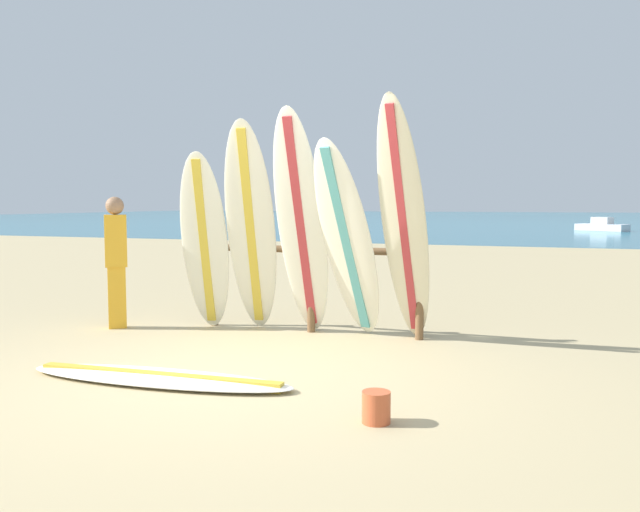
{
  "coord_description": "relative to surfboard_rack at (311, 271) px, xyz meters",
  "views": [
    {
      "loc": [
        2.61,
        -4.86,
        1.48
      ],
      "look_at": [
        0.02,
        2.41,
        0.85
      ],
      "focal_mm": 36.98,
      "sensor_mm": 36.0,
      "label": 1
    }
  ],
  "objects": [
    {
      "name": "ground_plane",
      "position": [
        -0.02,
        -2.11,
        -0.7
      ],
      "size": [
        120.0,
        120.0,
        0.0
      ],
      "primitive_type": "plane",
      "color": "tan"
    },
    {
      "name": "ocean_water",
      "position": [
        -0.02,
        55.89,
        -0.7
      ],
      "size": [
        120.0,
        80.0,
        0.01
      ],
      "primitive_type": "cube",
      "color": "teal",
      "rests_on": "ground"
    },
    {
      "name": "surfboard_rack",
      "position": [
        0.0,
        0.0,
        0.0
      ],
      "size": [
        2.59,
        0.09,
        1.09
      ],
      "color": "brown",
      "rests_on": "ground"
    },
    {
      "name": "surfboard_leaning_far_left",
      "position": [
        -1.18,
        -0.32,
        0.32
      ],
      "size": [
        0.64,
        0.66,
        2.05
      ],
      "color": "silver",
      "rests_on": "ground"
    },
    {
      "name": "surfboard_leaning_left",
      "position": [
        -0.61,
        -0.29,
        0.49
      ],
      "size": [
        0.71,
        0.95,
        2.37
      ],
      "color": "silver",
      "rests_on": "ground"
    },
    {
      "name": "surfboard_leaning_center_left",
      "position": [
        0.02,
        -0.35,
        0.53
      ],
      "size": [
        0.58,
        1.01,
        2.46
      ],
      "color": "white",
      "rests_on": "ground"
    },
    {
      "name": "surfboard_leaning_center",
      "position": [
        0.54,
        -0.35,
        0.36
      ],
      "size": [
        0.77,
        1.15,
        2.13
      ],
      "color": "white",
      "rests_on": "ground"
    },
    {
      "name": "surfboard_leaning_center_right",
      "position": [
        1.14,
        -0.35,
        0.57
      ],
      "size": [
        0.58,
        1.1,
        2.53
      ],
      "color": "beige",
      "rests_on": "ground"
    },
    {
      "name": "surfboard_lying_on_sand",
      "position": [
        -0.47,
        -2.39,
        -0.66
      ],
      "size": [
        2.41,
        0.66,
        0.08
      ],
      "color": "white",
      "rests_on": "ground"
    },
    {
      "name": "beachgoer_standing",
      "position": [
        -2.24,
        -0.54,
        0.15
      ],
      "size": [
        0.29,
        0.28,
        1.54
      ],
      "color": "gold",
      "rests_on": "ground"
    },
    {
      "name": "small_boat_offshore",
      "position": [
        4.88,
        29.82,
        -0.44
      ],
      "size": [
        2.65,
        2.13,
        0.71
      ],
      "color": "silver",
      "rests_on": "ocean_water"
    },
    {
      "name": "sand_bucket",
      "position": [
        1.5,
        -2.77,
        -0.59
      ],
      "size": [
        0.19,
        0.19,
        0.22
      ],
      "primitive_type": "cylinder",
      "color": "#CC5933",
      "rests_on": "ground"
    }
  ]
}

